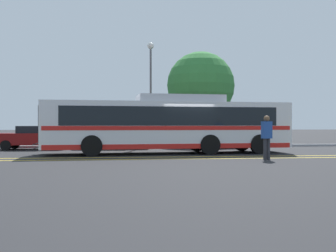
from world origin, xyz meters
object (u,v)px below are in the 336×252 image
(transit_bus, at_px, (168,124))
(parked_car_1, at_px, (33,137))
(street_lamp, at_px, (151,77))
(parked_car_3, at_px, (203,137))
(pedestrian_0, at_px, (267,134))
(parked_car_2, at_px, (114,137))
(tree_0, at_px, (201,86))

(transit_bus, bearing_deg, parked_car_1, 56.75)
(parked_car_1, bearing_deg, transit_bus, -117.80)
(parked_car_1, xyz_separation_m, street_lamp, (7.31, 2.57, 4.08))
(parked_car_3, distance_m, pedestrian_0, 8.84)
(parked_car_3, bearing_deg, parked_car_1, 94.28)
(transit_bus, xyz_separation_m, pedestrian_0, (3.69, -4.21, -0.44))
(transit_bus, relative_size, parked_car_3, 2.94)
(parked_car_2, xyz_separation_m, street_lamp, (2.45, 2.46, 4.05))
(parked_car_1, xyz_separation_m, parked_car_3, (10.51, 0.32, -0.01))
(pedestrian_0, xyz_separation_m, tree_0, (-0.27, 13.00, 3.36))
(tree_0, bearing_deg, parked_car_2, -145.04)
(parked_car_3, bearing_deg, parked_car_2, 94.63)
(transit_bus, distance_m, parked_car_1, 8.89)
(parked_car_1, xyz_separation_m, tree_0, (11.19, 4.54, 3.71))
(parked_car_2, distance_m, tree_0, 8.55)
(parked_car_1, height_order, parked_car_2, parked_car_2)
(pedestrian_0, relative_size, street_lamp, 0.26)
(parked_car_3, height_order, street_lamp, street_lamp)
(parked_car_1, height_order, pedestrian_0, pedestrian_0)
(parked_car_2, distance_m, street_lamp, 5.33)
(transit_bus, xyz_separation_m, parked_car_2, (-2.90, 4.37, -0.76))
(parked_car_3, bearing_deg, transit_bus, 151.55)
(parked_car_2, height_order, parked_car_3, parked_car_2)
(pedestrian_0, xyz_separation_m, street_lamp, (-4.15, 11.04, 3.73))
(parked_car_3, bearing_deg, tree_0, -6.56)
(tree_0, bearing_deg, street_lamp, -153.14)
(parked_car_3, relative_size, pedestrian_0, 2.36)
(parked_car_2, distance_m, pedestrian_0, 10.82)
(parked_car_3, xyz_separation_m, tree_0, (0.68, 4.22, 3.71))
(parked_car_1, distance_m, parked_car_2, 4.86)
(parked_car_1, bearing_deg, parked_car_3, -87.35)
(transit_bus, relative_size, parked_car_1, 3.13)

